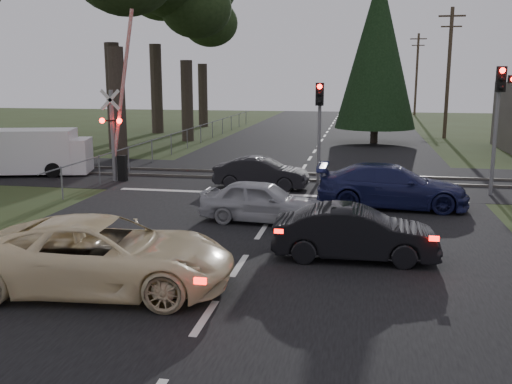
% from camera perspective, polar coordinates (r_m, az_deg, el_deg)
% --- Properties ---
extents(ground, '(120.00, 120.00, 0.00)m').
position_cam_1_polar(ground, '(13.46, -1.67, -7.38)').
color(ground, '#303B1B').
rests_on(ground, ground).
extents(road, '(14.00, 100.00, 0.01)m').
position_cam_1_polar(road, '(23.02, 3.59, 0.60)').
color(road, black).
rests_on(road, ground).
extents(rail_corridor, '(120.00, 8.00, 0.01)m').
position_cam_1_polar(rail_corridor, '(24.97, 4.15, 1.45)').
color(rail_corridor, black).
rests_on(rail_corridor, ground).
extents(stop_line, '(13.00, 0.35, 0.00)m').
position_cam_1_polar(stop_line, '(21.26, 3.00, -0.29)').
color(stop_line, silver).
rests_on(stop_line, ground).
extents(rail_near, '(120.00, 0.12, 0.10)m').
position_cam_1_polar(rail_near, '(24.18, 3.94, 1.23)').
color(rail_near, '#59544C').
rests_on(rail_near, ground).
extents(rail_far, '(120.00, 0.12, 0.10)m').
position_cam_1_polar(rail_far, '(25.75, 4.35, 1.86)').
color(rail_far, '#59544C').
rests_on(rail_far, ground).
extents(crossing_signal, '(1.62, 0.38, 6.96)m').
position_cam_1_polar(crossing_signal, '(24.47, -13.66, 5.80)').
color(crossing_signal, slate).
rests_on(crossing_signal, ground).
extents(traffic_signal_right, '(0.68, 0.48, 4.70)m').
position_cam_1_polar(traffic_signal_right, '(22.46, 23.20, 7.94)').
color(traffic_signal_right, slate).
rests_on(traffic_signal_right, ground).
extents(traffic_signal_center, '(0.32, 0.48, 4.10)m').
position_cam_1_polar(traffic_signal_center, '(23.23, 6.35, 7.62)').
color(traffic_signal_center, slate).
rests_on(traffic_signal_center, ground).
extents(utility_pole_mid, '(1.80, 0.26, 9.00)m').
position_cam_1_polar(utility_pole_mid, '(42.83, 18.70, 11.42)').
color(utility_pole_mid, '#4C3D2D').
rests_on(utility_pole_mid, ground).
extents(utility_pole_far, '(1.80, 0.26, 9.00)m').
position_cam_1_polar(utility_pole_far, '(67.69, 15.77, 11.41)').
color(utility_pole_far, '#4C3D2D').
rests_on(utility_pole_far, ground).
extents(euc_tree_e, '(6.00, 6.00, 13.20)m').
position_cam_1_polar(euc_tree_e, '(50.60, -5.48, 17.32)').
color(euc_tree_e, '#473D33').
rests_on(euc_tree_e, ground).
extents(conifer_tree, '(5.20, 5.20, 11.00)m').
position_cam_1_polar(conifer_tree, '(38.48, 12.06, 13.71)').
color(conifer_tree, '#473D33').
rests_on(conifer_tree, ground).
extents(fence_left, '(0.10, 36.00, 1.20)m').
position_cam_1_polar(fence_left, '(36.74, -6.17, 4.64)').
color(fence_left, slate).
rests_on(fence_left, ground).
extents(cream_coupe, '(5.62, 3.01, 1.50)m').
position_cam_1_polar(cream_coupe, '(12.19, -15.04, -6.10)').
color(cream_coupe, beige).
rests_on(cream_coupe, ground).
extents(dark_hatchback, '(3.95, 1.48, 1.29)m').
position_cam_1_polar(dark_hatchback, '(13.94, 9.86, -4.10)').
color(dark_hatchback, black).
rests_on(dark_hatchback, ground).
extents(silver_car, '(3.84, 1.81, 1.27)m').
position_cam_1_polar(silver_car, '(17.24, 0.57, -0.95)').
color(silver_car, '#9D9EA5').
rests_on(silver_car, ground).
extents(blue_sedan, '(5.00, 2.04, 1.45)m').
position_cam_1_polar(blue_sedan, '(19.68, 13.42, 0.56)').
color(blue_sedan, '#191D4B').
rests_on(blue_sedan, ground).
extents(dark_car_far, '(3.74, 1.47, 1.21)m').
position_cam_1_polar(dark_car_far, '(22.42, 0.53, 1.89)').
color(dark_car_far, black).
rests_on(dark_car_far, ground).
extents(white_van, '(5.50, 3.18, 2.03)m').
position_cam_1_polar(white_van, '(27.43, -21.52, 3.75)').
color(white_van, white).
rests_on(white_van, ground).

